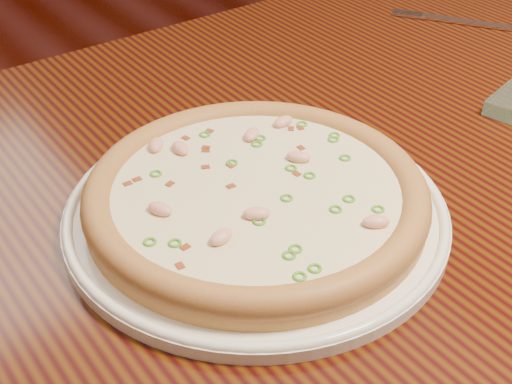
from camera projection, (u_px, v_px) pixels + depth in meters
ground at (43, 359)px, 1.50m from camera, size 9.00×9.00×0.00m
hero_table at (315, 226)px, 0.82m from camera, size 1.20×0.80×0.75m
plate at (256, 210)px, 0.67m from camera, size 0.36×0.36×0.02m
pizza at (256, 194)px, 0.66m from camera, size 0.32×0.32×0.03m
fork at (455, 20)px, 1.06m from camera, size 0.11×0.16×0.00m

